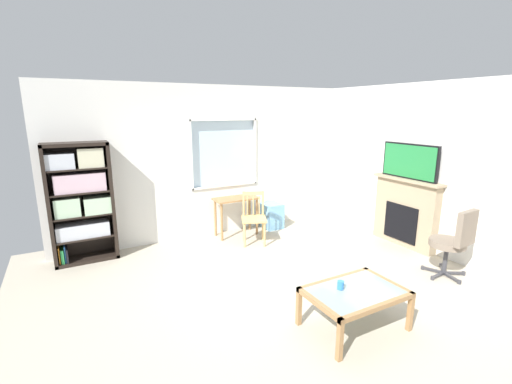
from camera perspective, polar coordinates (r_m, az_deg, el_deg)
The scene contains 12 objects.
ground at distance 4.84m, azimuth 4.22°, elevation -15.28°, with size 6.55×5.91×0.02m, color #B2A893.
wall_back_with_window at distance 6.51m, azimuth -7.56°, elevation 4.77°, with size 5.55×0.15×2.73m.
wall_right at distance 6.34m, azimuth 26.58°, elevation 3.37°, with size 0.12×5.11×2.73m, color silver.
bookshelf at distance 5.92m, azimuth -26.58°, elevation -0.91°, with size 0.90×0.38×1.83m.
desk_under_window at distance 6.49m, azimuth -3.24°, elevation -2.16°, with size 0.81×0.40×0.72m.
wooden_chair at distance 6.12m, azimuth -0.36°, elevation -4.18°, with size 0.55×0.54×0.90m.
plastic_drawer_unit at distance 6.99m, azimuth 2.56°, elevation -3.84°, with size 0.35×0.40×0.49m, color #72ADDB.
fireplace at distance 6.54m, azimuth 23.04°, elevation -2.99°, with size 0.26×1.26×1.17m.
tv at distance 6.35m, azimuth 23.65°, elevation 4.59°, with size 0.06×1.04×0.58m.
office_chair at distance 5.57m, azimuth 29.50°, elevation -6.77°, with size 0.57×0.58×1.00m.
coffee_table at distance 4.01m, azimuth 15.75°, elevation -15.81°, with size 1.02×0.70×0.44m.
sippy_cup at distance 3.95m, azimuth 13.57°, elevation -14.47°, with size 0.07×0.07×0.09m, color #337FD6.
Camera 1 is at (-2.33, -3.56, 2.30)m, focal length 24.65 mm.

